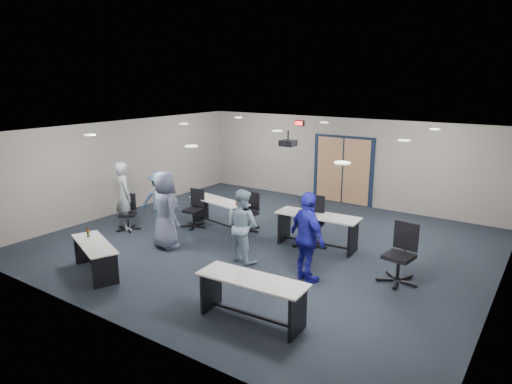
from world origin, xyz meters
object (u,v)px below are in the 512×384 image
Objects in this scene: table_front_right at (252,292)px; person_gray at (124,196)px; person_plaid at (165,210)px; chair_loose_left at (127,213)px; table_back_right at (317,225)px; person_navy at (308,237)px; chair_back_a at (193,209)px; chair_back_c at (310,222)px; table_front_left at (95,252)px; chair_back_b at (248,212)px; person_back at (160,200)px; table_back_left at (219,209)px; chair_loose_right at (399,254)px; person_lightblue at (242,225)px.

person_gray is at bearing 156.47° from table_front_right.
chair_loose_left is at bearing 9.11° from person_plaid.
table_back_right is (-0.66, 3.63, 0.03)m from table_front_right.
person_plaid reaches higher than person_navy.
chair_back_a is 0.84× the size of chair_back_c.
table_back_right is at bearing 74.12° from table_front_left.
chair_back_b is at bearing -4.12° from chair_loose_left.
table_front_right is 1.57× the size of chair_back_c.
person_back reaches higher than table_front_right.
table_front_left is at bearing -134.93° from chair_back_c.
table_front_left is 3.79m from table_back_left.
person_gray reaches higher than chair_back_a.
chair_back_b is (-2.05, 0.06, -0.04)m from table_back_right.
table_front_right is 1.01× the size of table_back_left.
table_back_right is 1.09× the size of person_plaid.
chair_loose_right is (4.23, -0.89, 0.08)m from chair_back_b.
chair_back_a is at bearing 139.16° from table_front_right.
person_gray is at bearing -131.77° from table_back_left.
table_back_left is at bearing 131.44° from table_front_right.
table_back_left is 1.99× the size of chair_loose_left.
chair_loose_right is at bearing -10.37° from chair_back_a.
chair_loose_right is at bearing 1.39° from table_back_left.
person_plaid is at bearing 114.23° from person_back.
chair_loose_right is at bearing -5.04° from chair_back_b.
person_plaid reaches higher than table_front_left.
table_back_right is at bearing 1.51° from chair_back_a.
person_lightblue is (2.07, 2.25, 0.35)m from table_front_left.
table_front_right is 3.69m from table_back_right.
person_navy is at bearing -15.78° from table_back_left.
chair_back_c is at bearing 2.71° from chair_back_b.
table_front_left is at bearing -141.29° from chair_loose_right.
chair_loose_left reaches higher than table_back_right.
person_navy is (0.68, -1.78, 0.36)m from table_back_right.
chair_loose_right reaches higher than table_back_left.
table_front_left is at bearing -91.25° from chair_back_a.
table_back_right is 4.18m from person_back.
table_back_left is 1.16× the size of person_lightblue.
person_navy reaches higher than chair_loose_left.
person_lightblue is at bearing -29.71° from table_back_left.
table_front_right is at bearing -35.45° from table_back_left.
person_gray is 5.47m from person_navy.
person_gray reaches higher than table_back_right.
chair_loose_right reaches higher than table_front_left.
person_gray is at bearing 8.46° from person_plaid.
table_front_right is at bearing 174.88° from person_plaid.
chair_loose_left is (-1.26, -1.16, -0.04)m from chair_back_a.
person_navy is (3.62, 0.22, -0.01)m from person_plaid.
table_back_right is at bearing 18.75° from chair_back_c.
chair_back_a is at bearing -179.82° from chair_back_c.
person_plaid is (0.46, -1.47, 0.41)m from chair_back_a.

